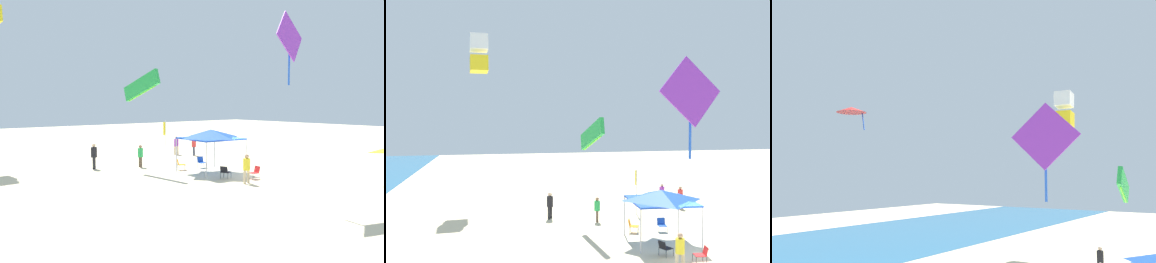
# 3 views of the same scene
# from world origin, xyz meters

# --- Properties ---
(ground) EXTENTS (120.00, 120.00, 0.10)m
(ground) POSITION_xyz_m (0.00, 0.00, -0.05)
(ground) COLOR beige
(canopy_tent) EXTENTS (3.79, 3.73, 3.01)m
(canopy_tent) POSITION_xyz_m (2.17, 1.38, 2.66)
(canopy_tent) COLOR #B7B7BC
(canopy_tent) RESTS_ON ground
(folding_chair_near_cooler) EXTENTS (0.71, 0.77, 0.82)m
(folding_chair_near_cooler) POSITION_xyz_m (-0.03, 2.15, 0.47)
(folding_chair_near_cooler) COLOR black
(folding_chair_near_cooler) RESTS_ON ground
(folding_chair_left_of_tent) EXTENTS (0.74, 0.79, 0.82)m
(folding_chair_left_of_tent) POSITION_xyz_m (4.39, 2.32, 0.47)
(folding_chair_left_of_tent) COLOR black
(folding_chair_left_of_tent) RESTS_ON ground
(folding_chair_right_of_tent) EXTENTS (0.70, 0.62, 0.82)m
(folding_chair_right_of_tent) POSITION_xyz_m (4.25, 0.44, 0.47)
(folding_chair_right_of_tent) COLOR black
(folding_chair_right_of_tent) RESTS_ON ground
(folding_chair_facing_ocean) EXTENTS (0.62, 0.70, 0.82)m
(folding_chair_facing_ocean) POSITION_xyz_m (-1.32, 0.76, 0.47)
(folding_chair_facing_ocean) COLOR black
(folding_chair_facing_ocean) RESTS_ON ground
(banner_flag) EXTENTS (0.36, 0.06, 3.32)m
(banner_flag) POSITION_xyz_m (8.79, 0.44, 2.00)
(banner_flag) COLOR silver
(banner_flag) RESTS_ON ground
(person_far_stroller) EXTENTS (0.41, 0.41, 1.73)m
(person_far_stroller) POSITION_xyz_m (9.99, -3.63, 1.01)
(person_far_stroller) COLOR #33384C
(person_far_stroller) RESTS_ON ground
(person_by_tent) EXTENTS (0.43, 0.41, 1.73)m
(person_by_tent) POSITION_xyz_m (11.42, -2.72, 1.02)
(person_by_tent) COLOR #C6B28C
(person_by_tent) RESTS_ON ground
(person_beachcomber) EXTENTS (0.44, 0.40, 1.68)m
(person_beachcomber) POSITION_xyz_m (7.33, 3.79, 0.99)
(person_beachcomber) COLOR brown
(person_beachcomber) RESTS_ON ground
(person_near_umbrella) EXTENTS (0.42, 0.48, 1.78)m
(person_near_umbrella) POSITION_xyz_m (-1.99, 2.26, 1.05)
(person_near_umbrella) COLOR #C6B28C
(person_near_umbrella) RESTS_ON ground
(person_watching_sky) EXTENTS (0.45, 0.45, 1.88)m
(person_watching_sky) POSITION_xyz_m (8.79, 6.83, 1.10)
(person_watching_sky) COLOR black
(person_watching_sky) RESTS_ON ground
(kite_parafoil_green) EXTENTS (3.75, 0.74, 2.24)m
(kite_parafoil_green) POSITION_xyz_m (6.02, 4.49, 5.99)
(kite_parafoil_green) COLOR green
(kite_diamond_purple) EXTENTS (0.51, 2.48, 3.56)m
(kite_diamond_purple) POSITION_xyz_m (-6.38, 4.09, 7.89)
(kite_diamond_purple) COLOR purple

